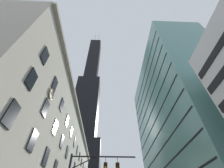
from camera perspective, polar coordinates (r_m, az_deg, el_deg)
The scene contains 3 objects.
station_building at distance 42.47m, azimuth -26.69°, elevation -26.77°, with size 16.11×63.22×24.02m.
dark_skyscraper at distance 119.69m, azimuth -10.97°, elevation -14.69°, with size 28.81×28.81×210.33m.
glass_office_midrise at distance 50.70m, azimuth 24.47°, elevation -13.02°, with size 15.78×40.86×50.56m.
Camera 1 is at (-3.05, -12.44, 1.49)m, focal length 23.30 mm.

